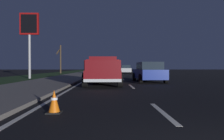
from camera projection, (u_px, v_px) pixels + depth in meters
The scene contains 12 objects.
ground at pixel (118, 75), 28.59m from camera, with size 144.00×144.00×0.00m, color black.
sidewalk_shoulder at pixel (78, 75), 28.49m from camera, with size 108.00×4.00×0.12m, color slate.
grass_verge at pixel (43, 75), 28.40m from camera, with size 108.00×6.00×0.01m, color #1E3819.
lane_markings at pixel (101, 74), 31.21m from camera, with size 109.19×3.54×0.01m.
pickup_truck at pixel (103, 71), 13.44m from camera, with size 5.46×2.36×1.87m.
sedan_blue at pixel (149, 72), 15.49m from camera, with size 4.44×2.09×1.54m.
sedan_silver at pixel (126, 69), 36.55m from camera, with size 4.45×2.11×1.54m.
sedan_black at pixel (107, 70), 30.76m from camera, with size 4.41×2.04×1.54m.
gas_price_sign at pixel (29, 29), 20.14m from camera, with size 0.27×1.90×6.65m.
street_light_near at pixel (1, 10), 11.91m from camera, with size 0.36×1.97×7.61m.
bare_tree_far at pixel (60, 59), 36.93m from camera, with size 0.89×1.10×5.24m.
traffic_cone_near at pixel (54, 102), 5.00m from camera, with size 0.36×0.36×0.58m.
Camera 1 is at (-1.56, 1.38, 1.15)m, focal length 31.90 mm.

